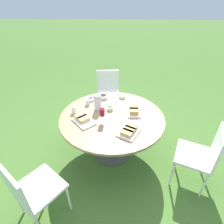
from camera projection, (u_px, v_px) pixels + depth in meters
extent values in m
plane|color=#446B2B|center=(112.00, 152.00, 2.82)|extent=(40.00, 40.00, 0.00)
cylinder|color=#4C4C51|center=(112.00, 152.00, 2.81)|extent=(0.58, 0.58, 0.02)
cylinder|color=#4C4C51|center=(112.00, 136.00, 2.63)|extent=(0.11, 0.11, 0.66)
cylinder|color=#8C7251|center=(112.00, 117.00, 2.44)|extent=(1.45, 1.45, 0.03)
cube|color=white|center=(108.00, 95.00, 3.51)|extent=(0.49, 0.47, 0.04)
cube|color=white|center=(108.00, 80.00, 3.55)|extent=(0.44, 0.08, 0.42)
cylinder|color=white|center=(99.00, 110.00, 3.48)|extent=(0.03, 0.03, 0.43)
cylinder|color=white|center=(119.00, 109.00, 3.50)|extent=(0.03, 0.03, 0.43)
cylinder|color=white|center=(99.00, 100.00, 3.79)|extent=(0.03, 0.03, 0.43)
cylinder|color=white|center=(117.00, 100.00, 3.81)|extent=(0.03, 0.03, 0.43)
cube|color=white|center=(39.00, 188.00, 1.80)|extent=(0.60, 0.60, 0.04)
cube|color=white|center=(14.00, 188.00, 1.55)|extent=(0.37, 0.28, 0.42)
cylinder|color=white|center=(69.00, 198.00, 1.95)|extent=(0.03, 0.03, 0.43)
cylinder|color=white|center=(48.00, 179.00, 2.15)|extent=(0.03, 0.03, 0.43)
cylinder|color=white|center=(19.00, 202.00, 1.91)|extent=(0.03, 0.03, 0.43)
cube|color=white|center=(194.00, 155.00, 2.16)|extent=(0.56, 0.57, 0.04)
cube|color=white|center=(217.00, 147.00, 1.97)|extent=(0.20, 0.42, 0.42)
cylinder|color=white|center=(177.00, 153.00, 2.51)|extent=(0.03, 0.03, 0.43)
cylinder|color=white|center=(172.00, 174.00, 2.21)|extent=(0.03, 0.03, 0.43)
cylinder|color=white|center=(205.00, 162.00, 2.37)|extent=(0.03, 0.03, 0.43)
cylinder|color=white|center=(204.00, 185.00, 2.08)|extent=(0.03, 0.03, 0.43)
cylinder|color=silver|center=(98.00, 102.00, 2.50)|extent=(0.10, 0.10, 0.24)
cone|color=silver|center=(94.00, 96.00, 2.45)|extent=(0.02, 0.02, 0.03)
cylinder|color=silver|center=(102.00, 121.00, 2.31)|extent=(0.06, 0.06, 0.01)
cylinder|color=silver|center=(102.00, 118.00, 2.28)|extent=(0.01, 0.01, 0.10)
cylinder|color=maroon|center=(102.00, 112.00, 2.23)|extent=(0.07, 0.07, 0.10)
cube|color=white|center=(133.00, 111.00, 2.51)|extent=(0.20, 0.34, 0.02)
cube|color=#B2844C|center=(134.00, 111.00, 2.42)|extent=(0.13, 0.12, 0.06)
cube|color=#B2844C|center=(134.00, 108.00, 2.49)|extent=(0.13, 0.12, 0.06)
cube|color=white|center=(84.00, 121.00, 2.30)|extent=(0.37, 0.37, 0.02)
cube|color=tan|center=(81.00, 117.00, 2.32)|extent=(0.18, 0.17, 0.05)
cube|color=tan|center=(84.00, 119.00, 2.28)|extent=(0.18, 0.17, 0.05)
cube|color=white|center=(129.00, 132.00, 2.12)|extent=(0.32, 0.35, 0.02)
cube|color=tan|center=(131.00, 127.00, 2.14)|extent=(0.17, 0.15, 0.04)
cube|color=tan|center=(129.00, 130.00, 2.10)|extent=(0.17, 0.15, 0.04)
cube|color=tan|center=(127.00, 133.00, 2.05)|extent=(0.17, 0.15, 0.04)
cylinder|color=beige|center=(122.00, 97.00, 2.84)|extent=(0.10, 0.10, 0.04)
cylinder|color=#E0C147|center=(122.00, 96.00, 2.83)|extent=(0.08, 0.08, 0.02)
cylinder|color=beige|center=(110.00, 108.00, 2.53)|extent=(0.09, 0.09, 0.05)
cylinder|color=#387533|center=(110.00, 108.00, 2.53)|extent=(0.08, 0.08, 0.02)
cylinder|color=white|center=(103.00, 97.00, 2.83)|extent=(0.15, 0.15, 0.05)
cylinder|color=#2D231E|center=(103.00, 96.00, 2.83)|extent=(0.12, 0.12, 0.02)
cylinder|color=white|center=(91.00, 99.00, 2.78)|extent=(0.12, 0.12, 0.04)
cylinder|color=#D6385B|center=(91.00, 98.00, 2.77)|extent=(0.10, 0.10, 0.02)
cylinder|color=silver|center=(74.00, 110.00, 2.46)|extent=(0.06, 0.06, 0.10)
cylinder|color=silver|center=(88.00, 102.00, 2.66)|extent=(0.06, 0.06, 0.09)
cube|color=maroon|center=(77.00, 112.00, 3.57)|extent=(0.30, 0.14, 0.24)
torus|color=maroon|center=(76.00, 106.00, 3.49)|extent=(0.19, 0.01, 0.19)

